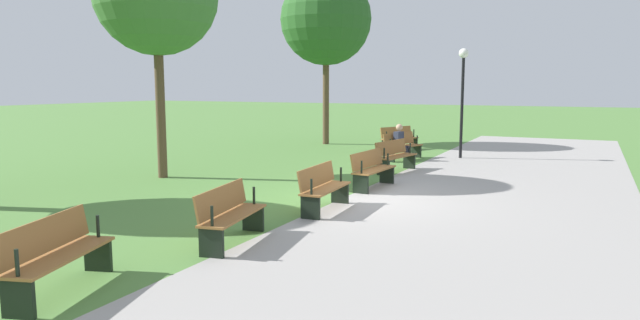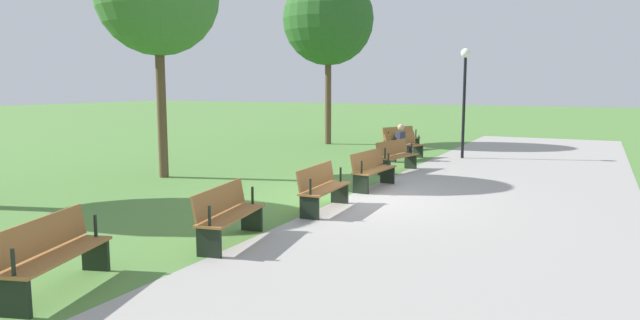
% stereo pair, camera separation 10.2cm
% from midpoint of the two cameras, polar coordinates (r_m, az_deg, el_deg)
% --- Properties ---
extents(ground_plane, '(120.00, 120.00, 0.00)m').
position_cam_midpoint_polar(ground_plane, '(12.27, 3.74, -3.93)').
color(ground_plane, '#54843D').
extents(path_paving, '(33.73, 5.89, 0.01)m').
position_cam_midpoint_polar(path_paving, '(11.53, 16.33, -4.97)').
color(path_paving, '#A39E99').
rests_on(path_paving, ground).
extents(bench_0, '(1.72, 1.10, 0.89)m').
position_cam_midpoint_polar(bench_0, '(21.50, 8.35, 2.24)').
color(bench_0, '#996633').
rests_on(bench_0, ground).
extents(bench_1, '(1.74, 0.94, 0.89)m').
position_cam_midpoint_polar(bench_1, '(18.80, 8.65, 1.47)').
color(bench_1, '#996633').
rests_on(bench_1, ground).
extents(bench_2, '(1.73, 0.76, 0.89)m').
position_cam_midpoint_polar(bench_2, '(16.11, 7.92, 0.46)').
color(bench_2, '#996633').
rests_on(bench_2, ground).
extents(bench_3, '(1.70, 0.57, 0.89)m').
position_cam_midpoint_polar(bench_3, '(13.48, 5.56, -0.89)').
color(bench_3, '#996633').
rests_on(bench_3, ground).
extents(bench_4, '(1.70, 0.57, 0.89)m').
position_cam_midpoint_polar(bench_4, '(11.01, 0.51, -2.77)').
color(bench_4, '#996633').
rests_on(bench_4, ground).
extents(bench_5, '(1.73, 0.76, 0.89)m').
position_cam_midpoint_polar(bench_5, '(8.88, -9.04, -5.39)').
color(bench_5, '#996633').
rests_on(bench_5, ground).
extents(bench_6, '(1.74, 0.94, 0.89)m').
position_cam_midpoint_polar(bench_6, '(7.44, -25.18, -8.58)').
color(bench_6, '#996633').
rests_on(bench_6, ground).
extents(person_seated, '(0.44, 0.58, 1.20)m').
position_cam_midpoint_polar(person_seated, '(18.49, 8.56, 1.89)').
color(person_seated, '#2D3347').
rests_on(person_seated, ground).
extents(tree_2, '(3.74, 3.74, 7.01)m').
position_cam_midpoint_polar(tree_2, '(23.65, 0.97, 14.09)').
color(tree_2, brown).
rests_on(tree_2, ground).
extents(lamp_post, '(0.32, 0.32, 3.67)m').
position_cam_midpoint_polar(lamp_post, '(19.48, 14.67, 7.76)').
color(lamp_post, black).
rests_on(lamp_post, ground).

